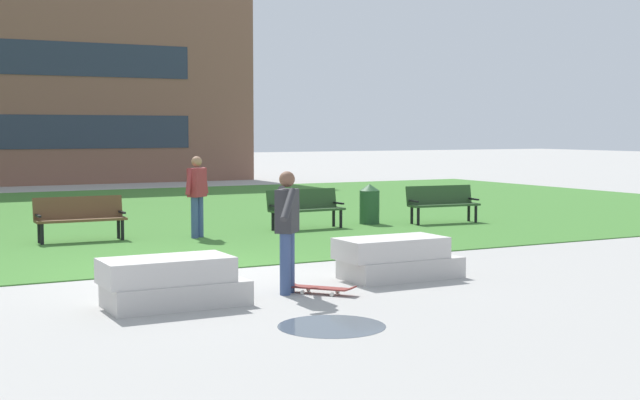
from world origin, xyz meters
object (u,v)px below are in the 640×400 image
object	(u,v)px
park_bench_far_right	(442,202)
trash_bin	(369,204)
person_skateboarder	(287,224)
park_bench_near_right	(305,206)
park_bench_near_left	(80,216)
concrete_block_left	(396,259)
skateboard	(320,288)
person_bystander_near_lawn	(197,192)
concrete_block_center	(172,283)

from	to	relation	value
park_bench_far_right	trash_bin	xyz separation A→B (m)	(-1.68, 0.64, -0.04)
trash_bin	person_skateboarder	bearing A→B (deg)	-128.19
park_bench_near_right	park_bench_near_left	bearing A→B (deg)	178.43
concrete_block_left	park_bench_near_left	distance (m)	7.55
person_skateboarder	skateboard	world-z (taller)	person_skateboarder
skateboard	park_bench_near_left	bearing A→B (deg)	102.28
person_bystander_near_lawn	park_bench_near_right	bearing A→B (deg)	8.90
trash_bin	concrete_block_left	bearing A→B (deg)	-118.08
concrete_block_left	skateboard	bearing A→B (deg)	-160.09
concrete_block_center	concrete_block_left	bearing A→B (deg)	6.95
concrete_block_center	park_bench_far_right	bearing A→B (deg)	36.49
trash_bin	person_bystander_near_lawn	bearing A→B (deg)	-171.66
park_bench_far_right	person_bystander_near_lawn	distance (m)	6.32
park_bench_far_right	person_bystander_near_lawn	xyz separation A→B (m)	(-6.31, -0.04, 0.45)
concrete_block_center	trash_bin	distance (m)	10.47
person_skateboarder	skateboard	size ratio (longest dim) A/B	1.88
trash_bin	park_bench_near_right	bearing A→B (deg)	-172.49
concrete_block_left	park_bench_near_left	bearing A→B (deg)	115.55
concrete_block_center	trash_bin	world-z (taller)	trash_bin
concrete_block_center	skateboard	bearing A→B (deg)	-3.80
park_bench_far_right	person_bystander_near_lawn	bearing A→B (deg)	-179.61
person_skateboarder	person_bystander_near_lawn	bearing A→B (deg)	80.62
concrete_block_center	park_bench_far_right	distance (m)	11.32
park_bench_near_right	park_bench_far_right	size ratio (longest dim) A/B	0.99
park_bench_near_left	park_bench_near_right	world-z (taller)	same
concrete_block_left	person_bystander_near_lawn	xyz separation A→B (m)	(-0.94, 6.24, 0.68)
park_bench_near_right	park_bench_far_right	xyz separation A→B (m)	(3.54, -0.39, 0.00)
concrete_block_left	park_bench_far_right	distance (m)	8.26
park_bench_far_right	person_skateboarder	bearing A→B (deg)	-138.10
person_skateboarder	concrete_block_center	bearing A→B (deg)	-176.71
park_bench_near_right	concrete_block_left	bearing A→B (deg)	-105.25
skateboard	park_bench_near_right	bearing A→B (deg)	64.52
concrete_block_center	trash_bin	bearing A→B (deg)	44.78
concrete_block_left	trash_bin	distance (m)	7.84
concrete_block_left	park_bench_near_right	xyz separation A→B (m)	(1.82, 6.67, 0.23)
skateboard	park_bench_near_right	distance (m)	8.06
person_skateboarder	trash_bin	world-z (taller)	person_skateboarder
skateboard	concrete_block_left	bearing A→B (deg)	19.91
park_bench_near_right	trash_bin	distance (m)	1.89
concrete_block_center	park_bench_near_right	size ratio (longest dim) A/B	1.02
skateboard	park_bench_near_left	xyz separation A→B (m)	(-1.61, 7.40, 0.45)
park_bench_near_left	person_bystander_near_lawn	distance (m)	2.42
concrete_block_left	person_bystander_near_lawn	bearing A→B (deg)	98.60
concrete_block_left	trash_bin	size ratio (longest dim) A/B	1.99
concrete_block_left	person_skateboarder	distance (m)	2.17
park_bench_near_right	person_bystander_near_lawn	world-z (taller)	person_bystander_near_lawn
concrete_block_center	skateboard	world-z (taller)	concrete_block_center
skateboard	park_bench_far_right	world-z (taller)	park_bench_far_right
concrete_block_center	park_bench_far_right	xyz separation A→B (m)	(9.10, 6.73, 0.23)
park_bench_near_right	concrete_block_center	bearing A→B (deg)	-127.96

